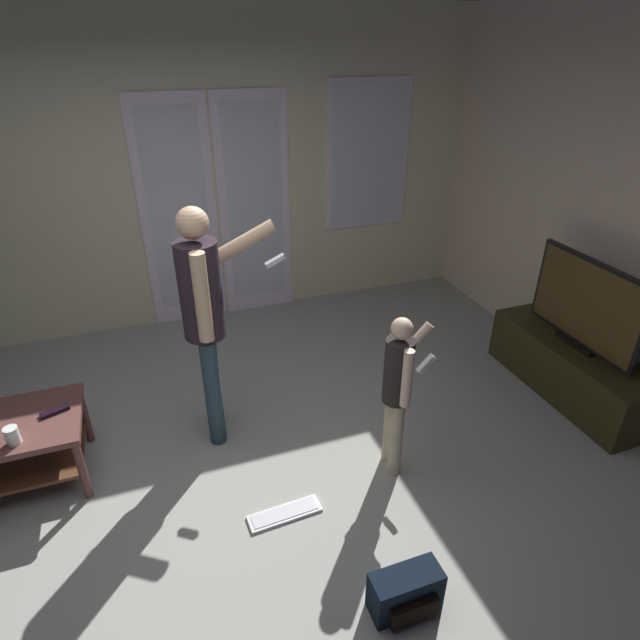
{
  "coord_description": "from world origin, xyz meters",
  "views": [
    {
      "loc": [
        -0.21,
        -2.32,
        2.52
      ],
      "look_at": [
        0.77,
        0.4,
        0.93
      ],
      "focal_mm": 29.43,
      "sensor_mm": 36.0,
      "label": 1
    }
  ],
  "objects_px": {
    "person_adult": "(205,309)",
    "backpack": "(406,592)",
    "tv_stand": "(569,369)",
    "flat_screen_tv": "(587,305)",
    "cup_near_edge": "(12,436)",
    "tv_remote_black": "(55,411)",
    "loose_keyboard": "(285,513)",
    "person_child": "(399,383)"
  },
  "relations": [
    {
      "from": "person_adult",
      "to": "tv_stand",
      "type": "bearing_deg",
      "value": -9.79
    },
    {
      "from": "person_adult",
      "to": "cup_near_edge",
      "type": "bearing_deg",
      "value": -168.07
    },
    {
      "from": "backpack",
      "to": "loose_keyboard",
      "type": "bearing_deg",
      "value": 117.96
    },
    {
      "from": "loose_keyboard",
      "to": "cup_near_edge",
      "type": "distance_m",
      "value": 1.62
    },
    {
      "from": "tv_stand",
      "to": "loose_keyboard",
      "type": "xyz_separation_m",
      "value": [
        -2.44,
        -0.41,
        -0.21
      ]
    },
    {
      "from": "person_adult",
      "to": "person_child",
      "type": "height_order",
      "value": "person_adult"
    },
    {
      "from": "tv_stand",
      "to": "person_adult",
      "type": "xyz_separation_m",
      "value": [
        -2.67,
        0.46,
        0.78
      ]
    },
    {
      "from": "tv_stand",
      "to": "backpack",
      "type": "relative_size",
      "value": 3.87
    },
    {
      "from": "person_adult",
      "to": "loose_keyboard",
      "type": "distance_m",
      "value": 1.34
    },
    {
      "from": "person_adult",
      "to": "loose_keyboard",
      "type": "height_order",
      "value": "person_adult"
    },
    {
      "from": "person_adult",
      "to": "backpack",
      "type": "distance_m",
      "value": 1.95
    },
    {
      "from": "cup_near_edge",
      "to": "tv_stand",
      "type": "bearing_deg",
      "value": -3.15
    },
    {
      "from": "flat_screen_tv",
      "to": "loose_keyboard",
      "type": "xyz_separation_m",
      "value": [
        -2.44,
        -0.42,
        -0.77
      ]
    },
    {
      "from": "tv_stand",
      "to": "person_child",
      "type": "bearing_deg",
      "value": -171.17
    },
    {
      "from": "flat_screen_tv",
      "to": "person_child",
      "type": "relative_size",
      "value": 0.89
    },
    {
      "from": "backpack",
      "to": "person_child",
      "type": "bearing_deg",
      "value": 67.04
    },
    {
      "from": "backpack",
      "to": "loose_keyboard",
      "type": "xyz_separation_m",
      "value": [
        -0.4,
        0.75,
        -0.11
      ]
    },
    {
      "from": "loose_keyboard",
      "to": "person_adult",
      "type": "bearing_deg",
      "value": 104.7
    },
    {
      "from": "loose_keyboard",
      "to": "cup_near_edge",
      "type": "bearing_deg",
      "value": 156.1
    },
    {
      "from": "tv_remote_black",
      "to": "loose_keyboard",
      "type": "bearing_deg",
      "value": -55.37
    },
    {
      "from": "person_adult",
      "to": "cup_near_edge",
      "type": "relative_size",
      "value": 15.37
    },
    {
      "from": "cup_near_edge",
      "to": "person_adult",
      "type": "bearing_deg",
      "value": 11.93
    },
    {
      "from": "tv_stand",
      "to": "flat_screen_tv",
      "type": "relative_size",
      "value": 1.39
    },
    {
      "from": "flat_screen_tv",
      "to": "cup_near_edge",
      "type": "bearing_deg",
      "value": 176.9
    },
    {
      "from": "person_child",
      "to": "cup_near_edge",
      "type": "relative_size",
      "value": 10.31
    },
    {
      "from": "person_adult",
      "to": "backpack",
      "type": "relative_size",
      "value": 4.65
    },
    {
      "from": "tv_stand",
      "to": "loose_keyboard",
      "type": "height_order",
      "value": "tv_stand"
    },
    {
      "from": "backpack",
      "to": "cup_near_edge",
      "type": "xyz_separation_m",
      "value": [
        -1.81,
        1.38,
        0.4
      ]
    },
    {
      "from": "flat_screen_tv",
      "to": "cup_near_edge",
      "type": "height_order",
      "value": "flat_screen_tv"
    },
    {
      "from": "flat_screen_tv",
      "to": "tv_remote_black",
      "type": "distance_m",
      "value": 3.69
    },
    {
      "from": "person_adult",
      "to": "cup_near_edge",
      "type": "distance_m",
      "value": 1.3
    },
    {
      "from": "cup_near_edge",
      "to": "tv_remote_black",
      "type": "xyz_separation_m",
      "value": [
        0.2,
        0.22,
        -0.04
      ]
    },
    {
      "from": "flat_screen_tv",
      "to": "loose_keyboard",
      "type": "distance_m",
      "value": 2.59
    },
    {
      "from": "tv_stand",
      "to": "cup_near_edge",
      "type": "distance_m",
      "value": 3.87
    },
    {
      "from": "flat_screen_tv",
      "to": "person_child",
      "type": "xyz_separation_m",
      "value": [
        -1.66,
        -0.26,
        -0.12
      ]
    },
    {
      "from": "flat_screen_tv",
      "to": "cup_near_edge",
      "type": "distance_m",
      "value": 3.86
    },
    {
      "from": "flat_screen_tv",
      "to": "backpack",
      "type": "distance_m",
      "value": 2.44
    },
    {
      "from": "person_adult",
      "to": "loose_keyboard",
      "type": "xyz_separation_m",
      "value": [
        0.23,
        -0.87,
        -0.99
      ]
    },
    {
      "from": "backpack",
      "to": "flat_screen_tv",
      "type": "bearing_deg",
      "value": 29.78
    },
    {
      "from": "flat_screen_tv",
      "to": "backpack",
      "type": "relative_size",
      "value": 2.78
    },
    {
      "from": "cup_near_edge",
      "to": "loose_keyboard",
      "type": "bearing_deg",
      "value": -23.9
    },
    {
      "from": "flat_screen_tv",
      "to": "tv_stand",
      "type": "bearing_deg",
      "value": -65.29
    }
  ]
}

